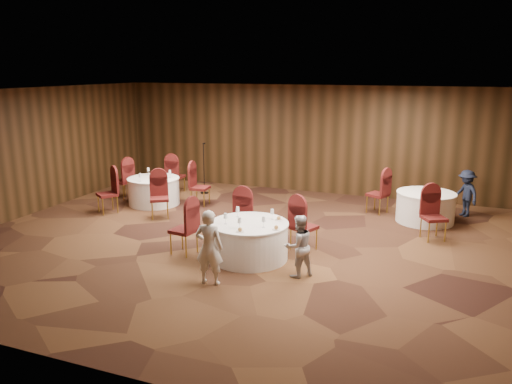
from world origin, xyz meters
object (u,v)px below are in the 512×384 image
(woman_b, at_px, (298,246))
(man_c, at_px, (466,193))
(table_main, at_px, (249,240))
(table_right, at_px, (425,207))
(woman_a, at_px, (209,247))
(table_left, at_px, (154,191))
(mic_stand, at_px, (204,179))

(woman_b, relative_size, man_c, 0.96)
(table_main, height_order, table_right, same)
(table_main, distance_m, table_right, 4.92)
(woman_a, xyz_separation_m, man_c, (4.23, 6.05, -0.07))
(table_main, bearing_deg, table_left, 144.63)
(table_right, bearing_deg, woman_a, -122.61)
(mic_stand, height_order, woman_a, mic_stand)
(woman_a, distance_m, woman_b, 1.61)
(woman_b, bearing_deg, table_right, -161.74)
(table_right, bearing_deg, table_main, -129.19)
(table_right, distance_m, woman_b, 4.73)
(table_main, xyz_separation_m, mic_stand, (-3.25, 4.44, 0.06))
(table_left, bearing_deg, man_c, 13.07)
(mic_stand, bearing_deg, woman_b, -48.27)
(table_right, xyz_separation_m, woman_b, (-1.96, -4.30, 0.20))
(table_left, distance_m, woman_a, 5.65)
(mic_stand, relative_size, woman_a, 1.14)
(woman_b, xyz_separation_m, man_c, (2.88, 5.17, 0.02))
(woman_b, bearing_deg, table_left, -80.08)
(table_left, height_order, woman_a, woman_a)
(table_right, relative_size, mic_stand, 0.92)
(table_right, distance_m, woman_a, 6.15)
(table_left, height_order, man_c, man_c)
(table_main, bearing_deg, woman_a, -98.38)
(woman_a, distance_m, man_c, 7.38)
(mic_stand, bearing_deg, woman_a, -62.28)
(table_left, relative_size, man_c, 1.19)
(table_left, bearing_deg, woman_a, -47.91)
(table_left, distance_m, woman_b, 6.11)
(table_main, height_order, woman_b, woman_b)
(table_left, height_order, woman_b, woman_b)
(mic_stand, xyz_separation_m, woman_b, (4.39, -4.93, 0.14))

